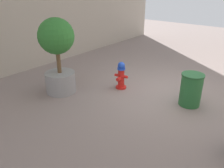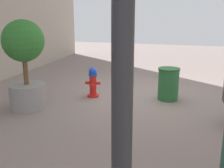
# 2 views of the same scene
# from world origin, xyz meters

# --- Properties ---
(ground_plane) EXTENTS (23.40, 23.40, 0.00)m
(ground_plane) POSITION_xyz_m (0.00, 0.00, 0.00)
(ground_plane) COLOR gray
(fire_hydrant) EXTENTS (0.41, 0.38, 0.80)m
(fire_hydrant) POSITION_xyz_m (1.15, 0.59, 0.40)
(fire_hydrant) COLOR red
(fire_hydrant) RESTS_ON ground_plane
(planter_tree) EXTENTS (0.94, 0.94, 2.05)m
(planter_tree) POSITION_xyz_m (2.33, 1.84, 1.17)
(planter_tree) COLOR gray
(planter_tree) RESTS_ON ground_plane
(trash_bin) EXTENTS (0.55, 0.55, 0.82)m
(trash_bin) POSITION_xyz_m (-0.78, 0.29, 0.41)
(trash_bin) COLOR #266633
(trash_bin) RESTS_ON ground_plane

